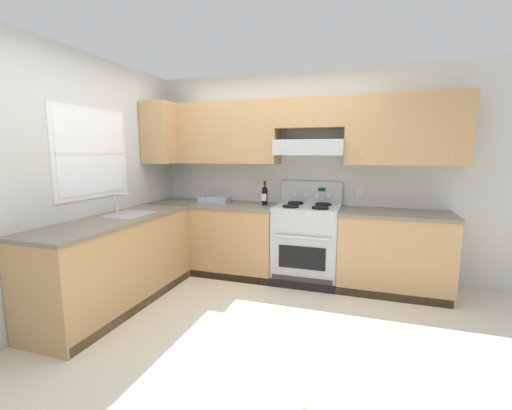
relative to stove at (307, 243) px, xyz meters
The scene contains 8 objects.
ground_plane 1.42m from the stove, 110.95° to the right, with size 7.04×7.04×0.00m, color beige.
wall_back 1.04m from the stove, 104.48° to the left, with size 4.68×0.57×2.55m.
wall_left 2.47m from the stove, 153.64° to the right, with size 0.47×4.00×2.55m.
counter_back_run 0.28m from the stove, behind, with size 3.60×0.65×0.91m.
counter_left_run 2.13m from the stove, 143.96° to the right, with size 0.63×1.91×1.13m.
stove is the anchor object (origin of this frame).
wine_bottle 0.78m from the stove, behind, with size 0.07×0.07×0.33m.
bowl 1.32m from the stove, behind, with size 0.39×0.21×0.08m.
Camera 1 is at (1.15, -2.77, 1.56)m, focal length 24.12 mm.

